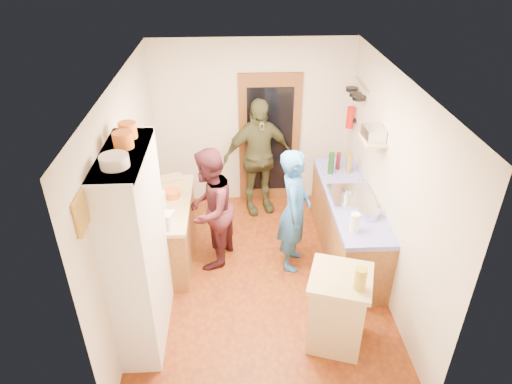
{
  "coord_description": "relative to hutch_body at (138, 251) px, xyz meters",
  "views": [
    {
      "loc": [
        -0.3,
        -4.52,
        3.96
      ],
      "look_at": [
        -0.05,
        0.15,
        1.19
      ],
      "focal_mm": 32.0,
      "sensor_mm": 36.0,
      "label": 1
    }
  ],
  "objects": [
    {
      "name": "wall_front",
      "position": [
        1.3,
        -1.21,
        0.2
      ],
      "size": [
        3.0,
        0.02,
        2.6
      ],
      "primitive_type": "cube",
      "color": "beige",
      "rests_on": "ground"
    },
    {
      "name": "pan_hang_a",
      "position": [
        2.7,
        2.15,
        0.82
      ],
      "size": [
        0.18,
        0.18,
        0.05
      ],
      "primitive_type": "cylinder",
      "color": "black",
      "rests_on": "pan_rail"
    },
    {
      "name": "pan_rail",
      "position": [
        2.76,
        2.33,
        0.95
      ],
      "size": [
        0.02,
        0.65,
        0.02
      ],
      "primitive_type": "cylinder",
      "rotation": [
        1.57,
        0.0,
        0.0
      ],
      "color": "silver",
      "rests_on": "wall_right"
    },
    {
      "name": "kettle",
      "position": [
        0.05,
        1.18,
        -0.11
      ],
      "size": [
        0.2,
        0.2,
        0.19
      ],
      "primitive_type": "cylinder",
      "rotation": [
        0.0,
        0.0,
        -0.24
      ],
      "color": "white",
      "rests_on": "left_counter_top"
    },
    {
      "name": "plate_stack",
      "position": [
        0.0,
        -0.27,
        1.15
      ],
      "size": [
        0.24,
        0.24,
        0.1
      ],
      "primitive_type": "cylinder",
      "color": "white",
      "rests_on": "hutch_top_shelf"
    },
    {
      "name": "cutting_board",
      "position": [
        2.01,
        -0.21,
        -0.21
      ],
      "size": [
        0.42,
        0.37,
        0.02
      ],
      "primitive_type": "cube",
      "rotation": [
        0.0,
        0.0,
        -0.31
      ],
      "color": "white",
      "rests_on": "island_top"
    },
    {
      "name": "hob",
      "position": [
        2.5,
        1.26,
        -0.18
      ],
      "size": [
        0.55,
        0.58,
        0.04
      ],
      "primitive_type": "cube",
      "color": "silver",
      "rests_on": "right_counter_top"
    },
    {
      "name": "hutch_body",
      "position": [
        0.0,
        0.0,
        0.0
      ],
      "size": [
        0.4,
        1.2,
        2.2
      ],
      "primitive_type": "cube",
      "color": "silver",
      "rests_on": "ground"
    },
    {
      "name": "pan_hang_b",
      "position": [
        2.7,
        2.35,
        0.8
      ],
      "size": [
        0.16,
        0.16,
        0.05
      ],
      "primitive_type": "cylinder",
      "color": "black",
      "rests_on": "pan_rail"
    },
    {
      "name": "picture_frame",
      "position": [
        -0.18,
        -0.75,
        0.95
      ],
      "size": [
        0.03,
        0.25,
        0.3
      ],
      "primitive_type": "cube",
      "color": "gold",
      "rests_on": "wall_left"
    },
    {
      "name": "right_counter_base",
      "position": [
        2.5,
        1.3,
        -0.68
      ],
      "size": [
        0.6,
        2.2,
        0.84
      ],
      "primitive_type": "cube",
      "color": "#9F6733",
      "rests_on": "ground"
    },
    {
      "name": "right_counter_top",
      "position": [
        2.5,
        1.3,
        -0.23
      ],
      "size": [
        0.62,
        2.22,
        0.06
      ],
      "primitive_type": "cube",
      "color": "#0E10B7",
      "rests_on": "right_counter_base"
    },
    {
      "name": "paper_towel",
      "position": [
        2.35,
        0.5,
        -0.08
      ],
      "size": [
        0.13,
        0.13,
        0.23
      ],
      "primitive_type": "cylinder",
      "rotation": [
        0.0,
        0.0,
        0.28
      ],
      "color": "white",
      "rests_on": "right_counter_top"
    },
    {
      "name": "orange_pot_b",
      "position": [
        0.0,
        0.33,
        1.18
      ],
      "size": [
        0.17,
        0.17,
        0.15
      ],
      "primitive_type": "cylinder",
      "color": "orange",
      "rests_on": "hutch_top_shelf"
    },
    {
      "name": "bottle_c",
      "position": [
        2.61,
        1.92,
        -0.05
      ],
      "size": [
        0.08,
        0.08,
        0.3
      ],
      "primitive_type": "cylinder",
      "rotation": [
        0.0,
        0.0,
        0.02
      ],
      "color": "olive",
      "rests_on": "right_counter_top"
    },
    {
      "name": "floor",
      "position": [
        1.3,
        0.8,
        -1.11
      ],
      "size": [
        3.0,
        4.0,
        0.02
      ],
      "primitive_type": "cube",
      "color": "#7B390C",
      "rests_on": "ground"
    },
    {
      "name": "orange_bowl",
      "position": [
        0.18,
        1.37,
        -0.15
      ],
      "size": [
        0.23,
        0.23,
        0.1
      ],
      "primitive_type": "cylinder",
      "rotation": [
        0.0,
        0.0,
        -0.08
      ],
      "color": "orange",
      "rests_on": "left_counter_top"
    },
    {
      "name": "hutch_top_shelf",
      "position": [
        0.0,
        0.0,
        1.08
      ],
      "size": [
        0.4,
        1.14,
        0.04
      ],
      "primitive_type": "cube",
      "color": "silver",
      "rests_on": "hutch_body"
    },
    {
      "name": "bottle_b",
      "position": [
        2.48,
        2.04,
        -0.07
      ],
      "size": [
        0.08,
        0.08,
        0.25
      ],
      "primitive_type": "cylinder",
      "rotation": [
        0.0,
        0.0,
        0.29
      ],
      "color": "#591419",
      "rests_on": "right_counter_top"
    },
    {
      "name": "pot_on_hob",
      "position": [
        2.45,
        1.21,
        -0.09
      ],
      "size": [
        0.2,
        0.2,
        0.13
      ],
      "primitive_type": "cylinder",
      "color": "silver",
      "rests_on": "hob"
    },
    {
      "name": "left_counter_top",
      "position": [
        0.1,
        1.25,
        -0.23
      ],
      "size": [
        0.64,
        1.44,
        0.05
      ],
      "primitive_type": "cube",
      "color": "tan",
      "rests_on": "left_counter_base"
    },
    {
      "name": "island_base",
      "position": [
        2.04,
        -0.28,
        -0.67
      ],
      "size": [
        0.69,
        0.69,
        0.86
      ],
      "primitive_type": "cube",
      "rotation": [
        0.0,
        0.0,
        -0.31
      ],
      "color": "tan",
      "rests_on": "ground"
    },
    {
      "name": "ext_bracket",
      "position": [
        2.77,
        2.5,
        0.35
      ],
      "size": [
        0.06,
        0.1,
        0.04
      ],
      "primitive_type": "cube",
      "color": "black",
      "rests_on": "wall_right"
    },
    {
      "name": "fire_extinguisher",
      "position": [
        2.71,
        2.5,
        0.4
      ],
      "size": [
        0.11,
        0.11,
        0.32
      ],
      "primitive_type": "cylinder",
      "color": "red",
      "rests_on": "wall_right"
    },
    {
      "name": "wall_shelf",
      "position": [
        2.67,
        1.25,
        0.6
      ],
      "size": [
        0.26,
        0.42,
        0.03
      ],
      "primitive_type": "cube",
      "color": "tan",
      "rests_on": "wall_right"
    },
    {
      "name": "wall_right",
      "position": [
        2.81,
        0.8,
        0.2
      ],
      "size": [
        0.02,
        4.0,
        2.6
      ],
      "primitive_type": "cube",
      "color": "beige",
      "rests_on": "ground"
    },
    {
      "name": "oil_jar",
      "position": [
        2.18,
        -0.45,
        -0.07
      ],
      "size": [
        0.15,
        0.15,
        0.23
      ],
      "primitive_type": "cylinder",
      "rotation": [
        0.0,
        0.0,
        -0.31
      ],
      "color": "#AD9E2D",
      "rests_on": "island_top"
    },
    {
      "name": "island_top",
      "position": [
        2.04,
        -0.28,
        -0.22
      ],
      "size": [
        0.78,
        0.78,
        0.05
      ],
      "primitive_type": "cube",
      "rotation": [
        0.0,
        0.0,
        -0.31
      ],
      "color": "tan",
      "rests_on": "island_base"
    },
    {
      "name": "orange_pot_a",
      "position": [
        0.0,
        0.11,
        1.17
      ],
      "size": [
        0.18,
        0.18,
        0.15
      ],
      "primitive_type": "cylinder",
      "color": "orange",
      "rests_on": "hutch_top_shelf"
    },
    {
      "name": "person_left",
      "position": [
        0.71,
        1.19,
        -0.28
      ],
      "size": [
        0.85,
        0.96,
        1.65
      ],
      "primitive_type": "imported",
      "rotation": [
        0.0,
        0.0,
        -1.9
      ],
      "color": "#431A22",
      "rests_on": "ground"
    },
    {
      "name": "person_hob",
      "position": [
        1.76,
        1.04,
        -0.27
      ],
      "size": [
        0.52,
        0.68,
        1.67
      ],
      "primitive_type": "imported",
      "rotation": [
        0.0,
        0.0,
        1.35
      ],
      "color": "#275FA8",
      "rests_on": "ground"
    },
    {
      "name": "left_counter_base",
      "position": [
        0.1,
        1.25,
        -0.68
      ],
      "size": [
        0.6,
        1.4,
        0.85
      ],
      "primitive_type": "cube",
      "color": "#9F6733",
      "rests_on": "ground"
    },
    {
      "name": "mixing_bowl",
      "position": [
        2.6,
        0.79,
        -0.15
      ],
      "size": [
        0.27,
        0.27,
        0.1
      ],
      "primitive_type": "cylinder",
      "rotation": [
        0.0,
        0.0,
        0.07
      ],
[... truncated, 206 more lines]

